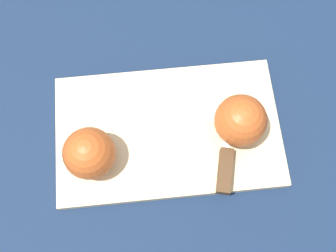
# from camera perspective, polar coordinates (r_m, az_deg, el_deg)

# --- Properties ---
(ground_plane) EXTENTS (4.00, 4.00, 0.00)m
(ground_plane) POSITION_cam_1_polar(r_m,az_deg,el_deg) (0.71, -0.00, -1.00)
(ground_plane) COLOR #14233D
(cutting_board) EXTENTS (0.43, 0.31, 0.02)m
(cutting_board) POSITION_cam_1_polar(r_m,az_deg,el_deg) (0.70, -0.00, -0.77)
(cutting_board) COLOR #D1B789
(cutting_board) RESTS_ON ground_plane
(apple_half_left) EXTENTS (0.09, 0.09, 0.09)m
(apple_half_left) POSITION_cam_1_polar(r_m,az_deg,el_deg) (0.65, -11.33, -3.91)
(apple_half_left) COLOR #AD4C1E
(apple_half_left) RESTS_ON cutting_board
(apple_half_right) EXTENTS (0.09, 0.09, 0.09)m
(apple_half_right) POSITION_cam_1_polar(r_m,az_deg,el_deg) (0.66, 10.45, 0.79)
(apple_half_right) COLOR #AD4C1E
(apple_half_right) RESTS_ON cutting_board
(knife) EXTENTS (0.02, 0.16, 0.02)m
(knife) POSITION_cam_1_polar(r_m,az_deg,el_deg) (0.67, 8.29, -5.99)
(knife) COLOR silver
(knife) RESTS_ON cutting_board
(apple_slice) EXTENTS (0.05, 0.05, 0.00)m
(apple_slice) POSITION_cam_1_polar(r_m,az_deg,el_deg) (0.70, 6.39, 2.57)
(apple_slice) COLOR beige
(apple_slice) RESTS_ON cutting_board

